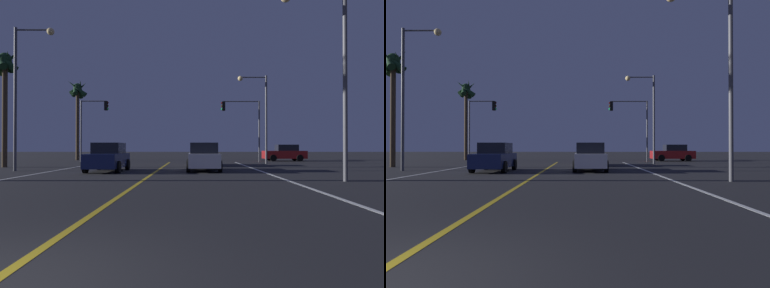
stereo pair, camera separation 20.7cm
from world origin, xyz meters
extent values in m
cube|color=silver|center=(6.25, 11.35, 0.00)|extent=(0.16, 34.69, 0.01)
cube|color=silver|center=(-6.25, 11.35, 0.00)|extent=(0.16, 34.69, 0.01)
cube|color=gold|center=(0.00, 11.35, 0.00)|extent=(0.16, 34.69, 0.01)
cylinder|color=black|center=(10.35, 30.65, 0.34)|extent=(0.68, 0.22, 0.68)
cylinder|color=black|center=(10.35, 32.45, 0.34)|extent=(0.68, 0.22, 0.68)
cylinder|color=black|center=(13.05, 30.65, 0.34)|extent=(0.68, 0.22, 0.68)
cylinder|color=black|center=(13.05, 32.45, 0.34)|extent=(0.68, 0.22, 0.68)
cube|color=maroon|center=(11.70, 31.55, 0.66)|extent=(4.30, 1.80, 0.80)
cube|color=black|center=(11.95, 31.55, 1.38)|extent=(2.10, 1.60, 0.64)
cube|color=red|center=(13.80, 30.95, 0.76)|extent=(0.08, 0.24, 0.16)
cube|color=red|center=(13.80, 32.15, 0.76)|extent=(0.08, 0.24, 0.16)
cylinder|color=black|center=(2.09, 24.53, 0.34)|extent=(0.22, 0.68, 0.68)
cylinder|color=black|center=(3.89, 24.53, 0.34)|extent=(0.22, 0.68, 0.68)
cylinder|color=black|center=(2.09, 21.83, 0.34)|extent=(0.22, 0.68, 0.68)
cylinder|color=black|center=(3.89, 21.83, 0.34)|extent=(0.22, 0.68, 0.68)
cube|color=#38383D|center=(2.99, 23.18, 0.66)|extent=(1.80, 4.30, 0.80)
cube|color=black|center=(2.99, 22.93, 1.38)|extent=(1.60, 2.10, 0.64)
cube|color=red|center=(2.39, 21.08, 0.76)|extent=(0.24, 0.08, 0.16)
cube|color=red|center=(3.59, 21.08, 0.76)|extent=(0.24, 0.08, 0.16)
cylinder|color=black|center=(1.92, 18.59, 0.34)|extent=(0.22, 0.68, 0.68)
cylinder|color=black|center=(3.72, 18.59, 0.34)|extent=(0.22, 0.68, 0.68)
cylinder|color=black|center=(1.92, 15.89, 0.34)|extent=(0.22, 0.68, 0.68)
cylinder|color=black|center=(3.72, 15.89, 0.34)|extent=(0.22, 0.68, 0.68)
cube|color=silver|center=(2.82, 17.24, 0.66)|extent=(1.80, 4.30, 0.80)
cube|color=black|center=(2.82, 16.99, 1.38)|extent=(1.60, 2.10, 0.64)
cube|color=red|center=(2.22, 15.14, 0.76)|extent=(0.24, 0.08, 0.16)
cube|color=red|center=(3.42, 15.14, 0.76)|extent=(0.24, 0.08, 0.16)
cylinder|color=black|center=(-1.95, 15.30, 0.34)|extent=(0.22, 0.68, 0.68)
cylinder|color=black|center=(-3.75, 15.30, 0.34)|extent=(0.22, 0.68, 0.68)
cylinder|color=black|center=(-1.95, 18.00, 0.34)|extent=(0.22, 0.68, 0.68)
cylinder|color=black|center=(-3.75, 18.00, 0.34)|extent=(0.22, 0.68, 0.68)
cube|color=navy|center=(-2.85, 16.65, 0.66)|extent=(1.80, 4.30, 0.80)
cube|color=black|center=(-2.85, 16.90, 1.38)|extent=(1.60, 2.10, 0.64)
cube|color=red|center=(-2.25, 18.75, 0.76)|extent=(0.24, 0.08, 0.16)
cube|color=red|center=(-3.45, 18.75, 0.76)|extent=(0.24, 0.08, 0.16)
cylinder|color=#4C4C51|center=(8.64, 29.19, 2.96)|extent=(0.14, 0.14, 5.92)
cylinder|color=#4C4C51|center=(6.92, 29.19, 5.87)|extent=(3.44, 0.10, 0.10)
cube|color=black|center=(5.19, 29.19, 5.42)|extent=(0.28, 0.36, 0.90)
sphere|color=#3A0605|center=(5.03, 29.19, 5.72)|extent=(0.20, 0.20, 0.20)
sphere|color=#3C2706|center=(5.03, 29.19, 5.42)|extent=(0.20, 0.20, 0.20)
sphere|color=#19E059|center=(5.03, 29.19, 5.12)|extent=(0.20, 0.20, 0.20)
cylinder|color=#4C4C51|center=(-8.64, 29.19, 2.98)|extent=(0.14, 0.14, 5.96)
cylinder|color=#4C4C51|center=(-7.43, 29.19, 5.91)|extent=(2.41, 0.10, 0.10)
cube|color=black|center=(-6.22, 29.19, 5.46)|extent=(0.28, 0.36, 0.90)
sphere|color=#3A0605|center=(-6.06, 29.19, 5.76)|extent=(0.20, 0.20, 0.20)
sphere|color=#3C2706|center=(-6.06, 29.19, 5.46)|extent=(0.20, 0.20, 0.20)
sphere|color=#19E059|center=(-6.06, 29.19, 5.16)|extent=(0.20, 0.20, 0.20)
cylinder|color=#4C4C51|center=(8.55, 10.90, 4.00)|extent=(0.18, 0.18, 8.00)
cylinder|color=#4C4C51|center=(-8.55, 17.02, 4.34)|extent=(0.18, 0.18, 8.68)
cylinder|color=#4C4C51|center=(-7.49, 17.02, 8.53)|extent=(2.12, 0.10, 0.10)
sphere|color=#F9D88C|center=(-6.43, 17.02, 8.43)|extent=(0.44, 0.44, 0.44)
cylinder|color=#4C4C51|center=(8.55, 25.74, 3.82)|extent=(0.18, 0.18, 7.65)
cylinder|color=#4C4C51|center=(7.43, 25.74, 7.50)|extent=(2.24, 0.10, 0.10)
sphere|color=#F9D88C|center=(6.31, 25.74, 7.40)|extent=(0.44, 0.44, 0.44)
cylinder|color=#473826|center=(-11.30, 20.79, 3.76)|extent=(0.36, 0.36, 7.52)
sphere|color=#19381E|center=(-11.30, 20.79, 7.77)|extent=(0.90, 0.90, 0.90)
cone|color=#19381E|center=(-11.01, 20.85, 7.62)|extent=(0.86, 1.59, 1.57)
cone|color=#19381E|center=(-11.23, 21.08, 7.62)|extent=(2.09, 1.04, 1.98)
cone|color=#19381E|center=(-11.55, 20.96, 7.62)|extent=(1.34, 1.54, 1.64)
cone|color=#19381E|center=(-11.51, 20.57, 7.62)|extent=(1.56, 1.50, 1.50)
cone|color=#19381E|center=(-11.24, 20.49, 7.62)|extent=(2.01, 0.98, 1.75)
cylinder|color=#473826|center=(-10.56, 33.76, 3.91)|extent=(0.36, 0.36, 7.82)
sphere|color=#19381E|center=(-10.56, 33.76, 8.07)|extent=(0.90, 0.90, 0.90)
cone|color=#19381E|center=(-10.27, 33.85, 7.92)|extent=(1.10, 2.09, 2.04)
cone|color=#19381E|center=(-10.46, 34.05, 7.92)|extent=(2.18, 1.22, 1.77)
cone|color=#19381E|center=(-10.82, 33.91, 7.92)|extent=(1.24, 1.64, 1.53)
cone|color=#19381E|center=(-10.83, 33.63, 7.92)|extent=(1.21, 1.68, 1.66)
cone|color=#19381E|center=(-10.53, 33.46, 7.92)|extent=(2.24, 0.74, 1.94)
camera|label=1|loc=(2.12, -3.04, 1.43)|focal=31.18mm
camera|label=2|loc=(2.33, -3.04, 1.43)|focal=31.18mm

